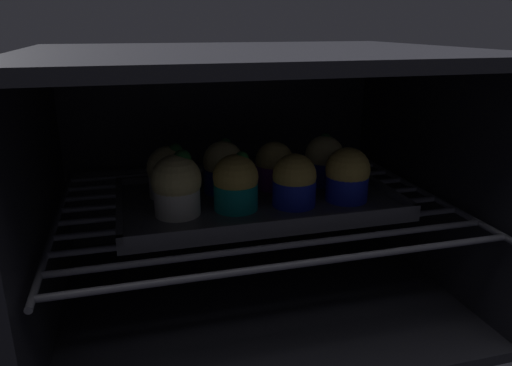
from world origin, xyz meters
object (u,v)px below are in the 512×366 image
(muffin_row1_col1, at_px, (223,168))
(muffin_row1_col3, at_px, (324,161))
(muffin_row0_col3, at_px, (347,175))
(muffin_row1_col0, at_px, (169,173))
(baking_tray, at_px, (256,201))
(muffin_row0_col0, at_px, (177,186))
(muffin_row0_col1, at_px, (236,183))
(muffin_row1_col2, at_px, (274,167))
(muffin_row0_col2, at_px, (294,181))

(muffin_row1_col1, distance_m, muffin_row1_col3, 0.16)
(muffin_row0_col3, xyz_separation_m, muffin_row1_col0, (-0.24, 0.08, -0.00))
(baking_tray, xyz_separation_m, muffin_row0_col0, (-0.11, -0.04, 0.04))
(muffin_row0_col1, xyz_separation_m, muffin_row1_col1, (-0.00, 0.07, 0.00))
(baking_tray, xyz_separation_m, muffin_row0_col3, (0.12, -0.04, 0.04))
(muffin_row0_col0, bearing_deg, muffin_row1_col3, 17.16)
(muffin_row1_col3, bearing_deg, muffin_row1_col2, 179.00)
(muffin_row0_col2, bearing_deg, muffin_row1_col3, 46.11)
(baking_tray, bearing_deg, muffin_row1_col2, 44.34)
(muffin_row0_col0, distance_m, muffin_row1_col0, 0.07)
(muffin_row0_col1, relative_size, muffin_row1_col1, 1.00)
(muffin_row0_col1, xyz_separation_m, muffin_row1_col0, (-0.08, 0.08, -0.00))
(muffin_row0_col3, bearing_deg, muffin_row0_col0, 178.19)
(muffin_row1_col1, bearing_deg, baking_tray, -45.00)
(muffin_row1_col3, bearing_deg, muffin_row1_col0, 179.22)
(muffin_row0_col1, height_order, muffin_row0_col2, muffin_row0_col1)
(muffin_row1_col0, bearing_deg, muffin_row1_col3, -0.78)
(muffin_row1_col3, bearing_deg, muffin_row1_col1, 179.10)
(muffin_row0_col3, xyz_separation_m, muffin_row1_col3, (-0.00, 0.08, -0.00))
(muffin_row0_col2, height_order, muffin_row1_col3, muffin_row1_col3)
(muffin_row0_col1, relative_size, muffin_row1_col2, 1.12)
(muffin_row1_col3, bearing_deg, muffin_row0_col1, -154.91)
(baking_tray, relative_size, muffin_row1_col1, 4.96)
(baking_tray, height_order, muffin_row0_col1, muffin_row0_col1)
(muffin_row1_col1, bearing_deg, muffin_row1_col2, -0.80)
(muffin_row0_col2, bearing_deg, baking_tray, 134.11)
(muffin_row1_col1, bearing_deg, muffin_row0_col0, -135.47)
(muffin_row1_col1, height_order, muffin_row1_col3, same)
(muffin_row0_col0, bearing_deg, muffin_row0_col2, -2.80)
(muffin_row1_col1, relative_size, muffin_row1_col2, 1.11)
(muffin_row0_col3, bearing_deg, muffin_row1_col2, 135.01)
(muffin_row1_col1, bearing_deg, muffin_row0_col3, -27.30)
(muffin_row0_col3, bearing_deg, muffin_row1_col0, 160.76)
(muffin_row0_col0, xyz_separation_m, muffin_row0_col1, (0.08, -0.00, -0.00))
(muffin_row0_col0, distance_m, muffin_row0_col1, 0.08)
(muffin_row0_col2, distance_m, muffin_row0_col3, 0.08)
(muffin_row1_col0, bearing_deg, muffin_row0_col2, -27.54)
(muffin_row1_col1, bearing_deg, muffin_row1_col3, -0.90)
(baking_tray, relative_size, muffin_row1_col2, 5.52)
(muffin_row0_col2, bearing_deg, muffin_row0_col0, 177.20)
(baking_tray, distance_m, muffin_row1_col2, 0.07)
(muffin_row1_col0, height_order, muffin_row1_col3, same)
(muffin_row0_col2, bearing_deg, muffin_row1_col1, 134.53)
(muffin_row0_col3, height_order, muffin_row1_col2, muffin_row0_col3)
(muffin_row0_col0, relative_size, muffin_row1_col3, 1.09)
(muffin_row0_col1, xyz_separation_m, muffin_row0_col3, (0.16, -0.01, 0.00))
(baking_tray, bearing_deg, muffin_row1_col3, 17.16)
(muffin_row0_col1, height_order, muffin_row0_col3, muffin_row0_col1)
(muffin_row1_col0, bearing_deg, muffin_row0_col1, -43.80)
(muffin_row1_col2, bearing_deg, muffin_row0_col0, -154.45)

